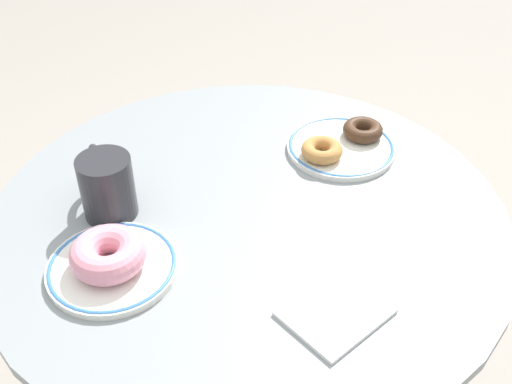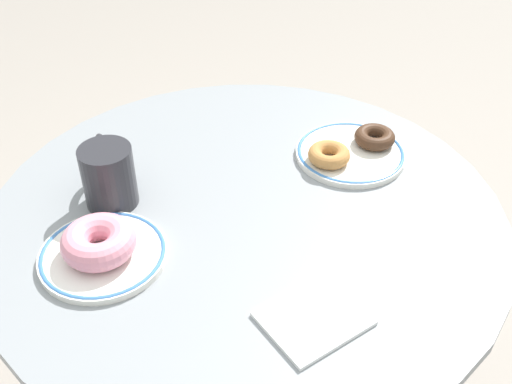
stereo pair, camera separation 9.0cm
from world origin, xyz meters
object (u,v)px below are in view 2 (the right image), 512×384
(donut_pink_frosted, at_px, (99,241))
(plate_right, at_px, (350,153))
(donut_chocolate, at_px, (375,137))
(coffee_mug, at_px, (108,175))
(plate_left, at_px, (103,254))
(paper_napkin, at_px, (314,318))
(donut_old_fashioned, at_px, (329,155))
(cafe_table, at_px, (247,312))

(donut_pink_frosted, bearing_deg, plate_right, 5.40)
(donut_pink_frosted, relative_size, donut_chocolate, 1.49)
(donut_pink_frosted, relative_size, coffee_mug, 0.84)
(donut_chocolate, bearing_deg, coffee_mug, 170.54)
(plate_left, height_order, paper_napkin, plate_left)
(donut_chocolate, relative_size, donut_old_fashioned, 1.00)
(cafe_table, relative_size, paper_napkin, 6.44)
(cafe_table, height_order, plate_left, plate_left)
(donut_pink_frosted, xyz_separation_m, paper_napkin, (0.20, -0.23, -0.03))
(plate_right, xyz_separation_m, coffee_mug, (-0.40, 0.08, 0.04))
(donut_chocolate, bearing_deg, donut_old_fashioned, -175.72)
(cafe_table, xyz_separation_m, donut_pink_frosted, (-0.23, 0.00, 0.27))
(plate_right, height_order, donut_pink_frosted, donut_pink_frosted)
(donut_pink_frosted, bearing_deg, paper_napkin, -48.98)
(donut_old_fashioned, bearing_deg, cafe_table, -168.10)
(donut_pink_frosted, distance_m, coffee_mug, 0.13)
(plate_left, bearing_deg, donut_pink_frosted, -147.62)
(plate_right, bearing_deg, coffee_mug, 169.27)
(donut_old_fashioned, xyz_separation_m, coffee_mug, (-0.35, 0.08, 0.03))
(cafe_table, height_order, plate_right, plate_right)
(donut_pink_frosted, relative_size, paper_napkin, 0.85)
(donut_old_fashioned, bearing_deg, paper_napkin, -126.25)
(donut_chocolate, bearing_deg, plate_left, -175.17)
(cafe_table, xyz_separation_m, donut_chocolate, (0.27, 0.04, 0.26))
(cafe_table, distance_m, paper_napkin, 0.34)
(paper_napkin, xyz_separation_m, coffee_mug, (-0.15, 0.35, 0.05))
(donut_pink_frosted, xyz_separation_m, coffee_mug, (0.05, 0.12, 0.02))
(donut_old_fashioned, bearing_deg, coffee_mug, 166.78)
(paper_napkin, relative_size, coffee_mug, 0.99)
(cafe_table, relative_size, donut_pink_frosted, 7.62)
(plate_left, distance_m, paper_napkin, 0.31)
(plate_left, xyz_separation_m, donut_chocolate, (0.50, 0.04, 0.02))
(plate_right, height_order, donut_old_fashioned, donut_old_fashioned)
(donut_chocolate, height_order, paper_napkin, donut_chocolate)
(cafe_table, xyz_separation_m, donut_old_fashioned, (0.18, 0.04, 0.26))
(donut_pink_frosted, bearing_deg, donut_old_fashioned, 5.13)
(plate_left, height_order, plate_right, same)
(donut_chocolate, bearing_deg, plate_right, -179.03)
(plate_left, bearing_deg, coffee_mug, 66.23)
(cafe_table, xyz_separation_m, plate_right, (0.22, 0.04, 0.24))
(cafe_table, height_order, paper_napkin, paper_napkin)
(donut_pink_frosted, height_order, paper_napkin, donut_pink_frosted)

